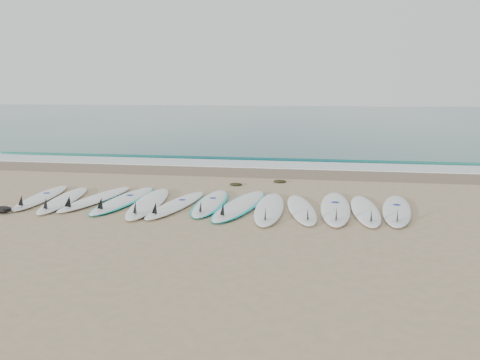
% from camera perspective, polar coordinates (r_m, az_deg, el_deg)
% --- Properties ---
extents(ground, '(120.00, 120.00, 0.00)m').
position_cam_1_polar(ground, '(9.74, -3.68, -3.19)').
color(ground, tan).
extents(ocean, '(120.00, 55.00, 0.03)m').
position_cam_1_polar(ocean, '(41.82, 6.50, 7.66)').
color(ocean, '#1D5F5A').
rests_on(ocean, ground).
extents(wet_sand_band, '(120.00, 1.80, 0.01)m').
position_cam_1_polar(wet_sand_band, '(13.68, 0.20, 0.98)').
color(wet_sand_band, '#705F4A').
rests_on(wet_sand_band, ground).
extents(foam_band, '(120.00, 1.40, 0.04)m').
position_cam_1_polar(foam_band, '(15.04, 1.05, 1.94)').
color(foam_band, silver).
rests_on(foam_band, ground).
extents(wave_crest, '(120.00, 1.00, 0.10)m').
position_cam_1_polar(wave_crest, '(16.50, 1.81, 2.85)').
color(wave_crest, '#1D5F5A').
rests_on(wave_crest, ground).
extents(surfboard_0, '(0.83, 2.52, 0.32)m').
position_cam_1_polar(surfboard_0, '(11.14, -23.16, -1.96)').
color(surfboard_0, white).
rests_on(surfboard_0, ground).
extents(surfboard_1, '(0.91, 2.58, 0.32)m').
position_cam_1_polar(surfboard_1, '(10.70, -20.79, -2.29)').
color(surfboard_1, white).
rests_on(surfboard_1, ground).
extents(surfboard_2, '(0.90, 2.60, 0.33)m').
position_cam_1_polar(surfboard_2, '(10.59, -17.28, -2.20)').
color(surfboard_2, white).
rests_on(surfboard_2, ground).
extents(surfboard_3, '(0.83, 2.72, 0.34)m').
position_cam_1_polar(surfboard_3, '(10.33, -14.02, -2.38)').
color(surfboard_3, white).
rests_on(surfboard_3, ground).
extents(surfboard_4, '(0.88, 2.84, 0.36)m').
position_cam_1_polar(surfboard_4, '(9.91, -11.15, -2.76)').
color(surfboard_4, white).
rests_on(surfboard_4, ground).
extents(surfboard_5, '(0.92, 2.57, 0.32)m').
position_cam_1_polar(surfboard_5, '(9.70, -7.88, -2.99)').
color(surfboard_5, white).
rests_on(surfboard_5, ground).
extents(surfboard_6, '(0.63, 2.50, 0.32)m').
position_cam_1_polar(surfboard_6, '(9.82, -3.64, -2.79)').
color(surfboard_6, silver).
rests_on(surfboard_6, ground).
extents(surfboard_7, '(1.12, 2.86, 0.35)m').
position_cam_1_polar(surfboard_7, '(9.57, -0.03, -3.09)').
color(surfboard_7, white).
rests_on(surfboard_7, ground).
extents(surfboard_8, '(0.63, 2.71, 0.34)m').
position_cam_1_polar(surfboard_8, '(9.31, 3.58, -3.47)').
color(surfboard_8, white).
rests_on(surfboard_8, ground).
extents(surfboard_9, '(0.89, 2.47, 0.31)m').
position_cam_1_polar(surfboard_9, '(9.33, 7.54, -3.56)').
color(surfboard_9, white).
rests_on(surfboard_9, ground).
extents(surfboard_10, '(0.64, 2.81, 0.36)m').
position_cam_1_polar(surfboard_10, '(9.50, 11.55, -3.37)').
color(surfboard_10, white).
rests_on(surfboard_10, ground).
extents(surfboard_11, '(0.56, 2.49, 0.32)m').
position_cam_1_polar(surfboard_11, '(9.48, 15.05, -3.60)').
color(surfboard_11, white).
rests_on(surfboard_11, ground).
extents(surfboard_12, '(0.92, 2.66, 0.33)m').
position_cam_1_polar(surfboard_12, '(9.66, 18.57, -3.51)').
color(surfboard_12, white).
rests_on(surfboard_12, ground).
extents(seaweed_near, '(0.32, 0.25, 0.06)m').
position_cam_1_polar(seaweed_near, '(11.79, -0.50, -0.52)').
color(seaweed_near, black).
rests_on(seaweed_near, ground).
extents(seaweed_far, '(0.34, 0.26, 0.07)m').
position_cam_1_polar(seaweed_far, '(12.21, 4.86, -0.15)').
color(seaweed_far, black).
rests_on(seaweed_far, ground).
extents(leash_coil, '(0.46, 0.36, 0.11)m').
position_cam_1_polar(leash_coil, '(10.36, -27.10, -3.25)').
color(leash_coil, black).
rests_on(leash_coil, ground).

